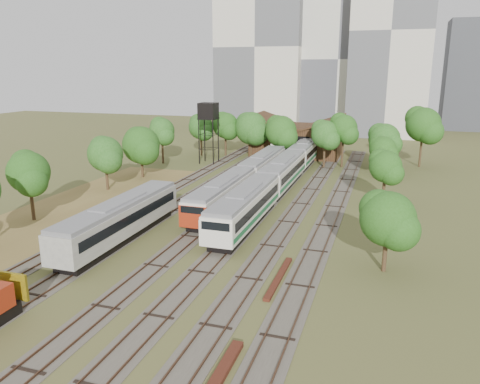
% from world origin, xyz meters
% --- Properties ---
extents(ground, '(240.00, 240.00, 0.00)m').
position_xyz_m(ground, '(0.00, 0.00, 0.00)').
color(ground, '#475123').
rests_on(ground, ground).
extents(dry_grass_patch, '(14.00, 60.00, 0.04)m').
position_xyz_m(dry_grass_patch, '(-18.00, 8.00, 0.02)').
color(dry_grass_patch, brown).
rests_on(dry_grass_patch, ground).
extents(tracks, '(24.60, 80.00, 0.19)m').
position_xyz_m(tracks, '(-0.67, 25.00, 0.04)').
color(tracks, '#4C473D').
rests_on(tracks, ground).
extents(railcar_red_set, '(2.91, 34.58, 3.59)m').
position_xyz_m(railcar_red_set, '(-2.00, 28.03, 1.90)').
color(railcar_red_set, black).
rests_on(railcar_red_set, ground).
extents(railcar_green_set, '(3.09, 52.08, 3.83)m').
position_xyz_m(railcar_green_set, '(2.00, 32.53, 2.02)').
color(railcar_green_set, black).
rests_on(railcar_green_set, ground).
extents(railcar_rear, '(3.15, 16.08, 3.90)m').
position_xyz_m(railcar_rear, '(-2.00, 55.29, 2.06)').
color(railcar_rear, black).
rests_on(railcar_rear, ground).
extents(old_grey_coach, '(3.06, 18.00, 3.78)m').
position_xyz_m(old_grey_coach, '(-8.00, 7.67, 2.06)').
color(old_grey_coach, black).
rests_on(old_grey_coach, ground).
extents(water_tower, '(2.96, 2.96, 10.25)m').
position_xyz_m(water_tower, '(-13.94, 45.34, 8.64)').
color(water_tower, black).
rests_on(water_tower, ground).
extents(rail_pile_far, '(0.48, 7.71, 0.25)m').
position_xyz_m(rail_pile_far, '(8.20, 3.93, 0.13)').
color(rail_pile_far, '#4E2216').
rests_on(rail_pile_far, ground).
extents(maintenance_shed, '(16.45, 11.55, 7.58)m').
position_xyz_m(maintenance_shed, '(-1.00, 57.98, 2.91)').
color(maintenance_shed, '#341F12').
rests_on(maintenance_shed, ground).
extents(tree_band_left, '(7.55, 54.66, 7.79)m').
position_xyz_m(tree_band_left, '(-19.55, 16.30, 5.01)').
color(tree_band_left, '#382616').
rests_on(tree_band_left, ground).
extents(tree_band_far, '(43.49, 10.45, 9.76)m').
position_xyz_m(tree_band_far, '(1.40, 50.69, 5.73)').
color(tree_band_far, '#382616').
rests_on(tree_band_far, ground).
extents(tree_band_right, '(5.38, 39.66, 6.59)m').
position_xyz_m(tree_band_right, '(15.35, 24.47, 4.37)').
color(tree_band_right, '#382616').
rests_on(tree_band_right, ground).
extents(tower_left, '(22.00, 16.00, 42.00)m').
position_xyz_m(tower_left, '(-18.00, 95.00, 21.00)').
color(tower_left, beige).
rests_on(tower_left, ground).
extents(tower_centre, '(20.00, 18.00, 36.00)m').
position_xyz_m(tower_centre, '(2.00, 100.00, 18.00)').
color(tower_centre, beige).
rests_on(tower_centre, ground).
extents(tower_right, '(18.00, 16.00, 48.00)m').
position_xyz_m(tower_right, '(14.00, 92.00, 24.00)').
color(tower_right, beige).
rests_on(tower_right, ground).
extents(tower_far_right, '(12.00, 12.00, 28.00)m').
position_xyz_m(tower_far_right, '(34.00, 110.00, 14.00)').
color(tower_far_right, '#3B3D43').
rests_on(tower_far_right, ground).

